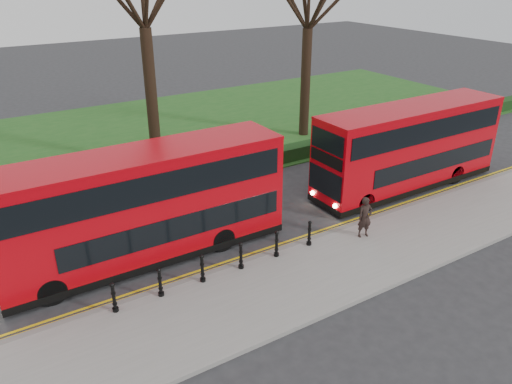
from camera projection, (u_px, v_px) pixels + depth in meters
ground at (208, 259)px, 18.74m from camera, size 120.00×120.00×0.00m
pavement at (249, 299)px, 16.40m from camera, size 60.00×4.00×0.15m
kerb at (220, 270)px, 17.94m from camera, size 60.00×0.25×0.16m
grass_verge at (95, 145)px, 30.27m from camera, size 60.00×18.00×0.06m
hedge at (143, 187)px, 23.81m from camera, size 60.00×0.90×0.80m
yellow_line_outer at (217, 268)px, 18.20m from camera, size 60.00×0.10×0.01m
yellow_line_inner at (214, 266)px, 18.36m from camera, size 60.00×0.10×0.01m
bollard_row at (222, 262)px, 17.38m from camera, size 7.81×0.15×1.00m
bus_lead at (145, 207)px, 18.04m from camera, size 10.54×2.42×4.19m
bus_rear at (409, 147)px, 23.95m from camera, size 10.28×2.36×4.09m
pedestrian at (365, 217)px, 19.70m from camera, size 0.69×0.54×1.69m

